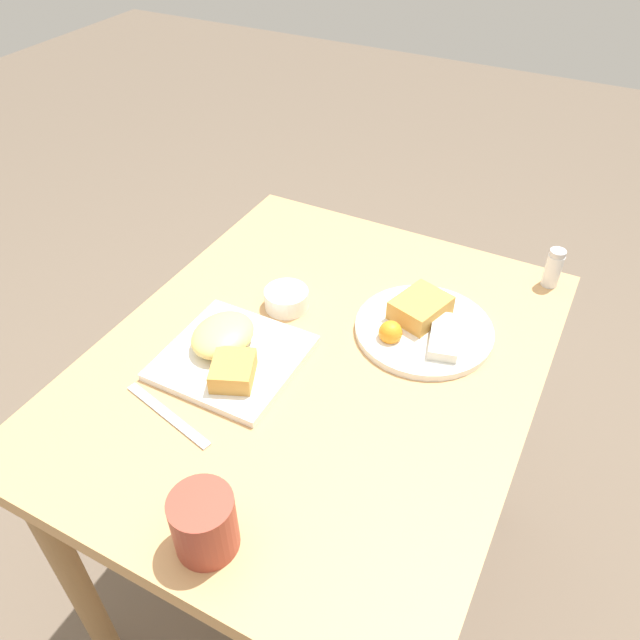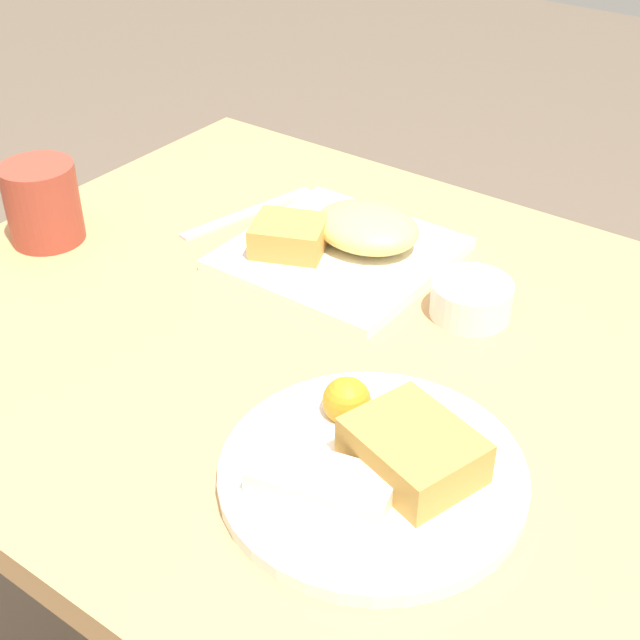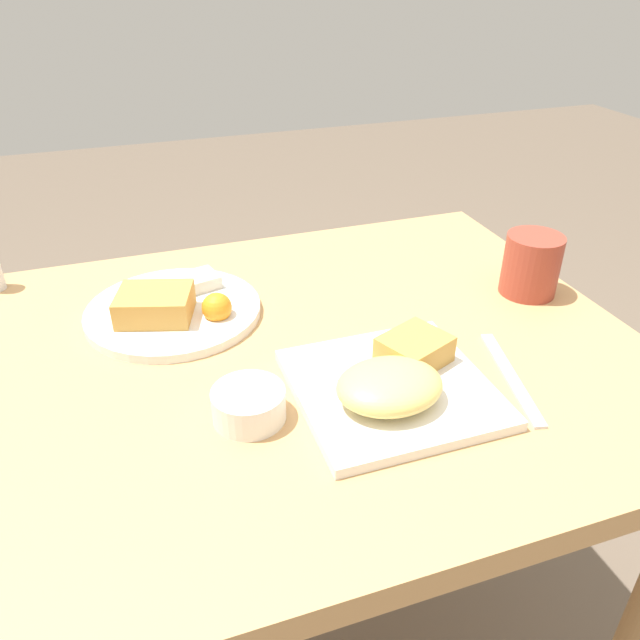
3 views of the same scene
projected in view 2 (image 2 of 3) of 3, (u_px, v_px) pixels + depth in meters
name	position (u px, v px, depth m)	size (l,w,h in m)	color
dining_table	(327.00, 409.00, 0.98)	(0.94, 0.76, 0.76)	tan
plate_square_near	(343.00, 242.00, 1.04)	(0.23, 0.23, 0.06)	white
plate_oval_far	(376.00, 465.00, 0.74)	(0.26, 0.26, 0.05)	white
sauce_ramekin	(471.00, 298.00, 0.94)	(0.09, 0.09, 0.04)	white
butter_knife	(248.00, 213.00, 1.14)	(0.06, 0.20, 0.00)	silver
coffee_mug	(43.00, 203.00, 1.06)	(0.09, 0.09, 0.10)	#9E3D2D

